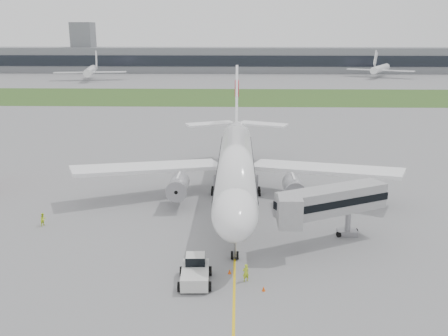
{
  "coord_description": "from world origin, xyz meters",
  "views": [
    {
      "loc": [
        0.23,
        -64.55,
        24.11
      ],
      "look_at": [
        -1.65,
        2.0,
        5.54
      ],
      "focal_mm": 40.0,
      "sensor_mm": 36.0,
      "label": 1
    }
  ],
  "objects_px": {
    "airliner": "(236,162)",
    "ground_crew_near": "(246,273)",
    "jet_bridge": "(326,202)",
    "pushback_tug": "(195,271)"
  },
  "relations": [
    {
      "from": "airliner",
      "to": "ground_crew_near",
      "type": "bearing_deg",
      "value": -87.4
    },
    {
      "from": "airliner",
      "to": "jet_bridge",
      "type": "relative_size",
      "value": 3.91
    },
    {
      "from": "pushback_tug",
      "to": "ground_crew_near",
      "type": "height_order",
      "value": "pushback_tug"
    },
    {
      "from": "pushback_tug",
      "to": "ground_crew_near",
      "type": "xyz_separation_m",
      "value": [
        4.99,
        0.17,
        -0.2
      ]
    },
    {
      "from": "jet_bridge",
      "to": "ground_crew_near",
      "type": "distance_m",
      "value": 13.89
    },
    {
      "from": "pushback_tug",
      "to": "jet_bridge",
      "type": "height_order",
      "value": "jet_bridge"
    },
    {
      "from": "pushback_tug",
      "to": "airliner",
      "type": "bearing_deg",
      "value": 78.74
    },
    {
      "from": "airliner",
      "to": "jet_bridge",
      "type": "bearing_deg",
      "value": -55.7
    },
    {
      "from": "airliner",
      "to": "ground_crew_near",
      "type": "relative_size",
      "value": 29.27
    },
    {
      "from": "jet_bridge",
      "to": "ground_crew_near",
      "type": "xyz_separation_m",
      "value": [
        -9.31,
        -9.47,
        -4.09
      ]
    }
  ]
}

